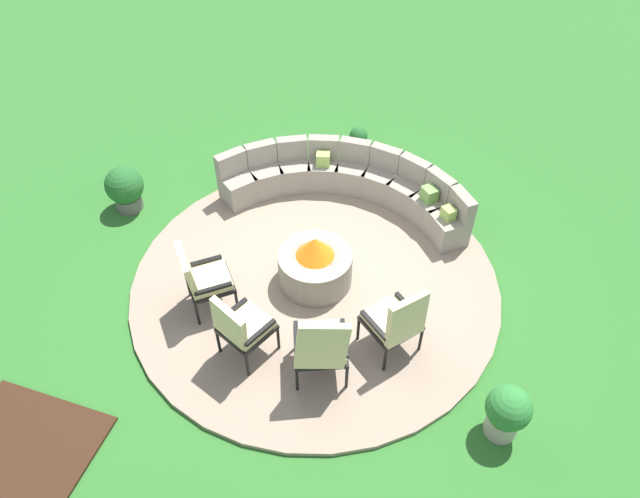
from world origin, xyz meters
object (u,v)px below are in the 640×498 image
object	(u,v)px
fire_pit	(315,265)
potted_plant_0	(125,188)
lounge_chair_front_left	(202,277)
curved_stone_bench	(348,184)
lounge_chair_front_right	(240,326)
potted_plant_1	(358,141)
lounge_chair_back_right	(397,321)
potted_plant_3	(507,412)
lounge_chair_back_left	(321,345)

from	to	relation	value
fire_pit	potted_plant_0	distance (m)	3.18
lounge_chair_front_left	curved_stone_bench	bearing A→B (deg)	116.46
lounge_chair_front_right	potted_plant_0	xyz separation A→B (m)	(-2.71, 1.94, -0.22)
lounge_chair_front_left	potted_plant_1	xyz separation A→B (m)	(0.93, 3.73, -0.32)
lounge_chair_front_left	lounge_chair_front_right	distance (m)	0.91
fire_pit	potted_plant_1	world-z (taller)	fire_pit
curved_stone_bench	lounge_chair_back_right	world-z (taller)	lounge_chair_back_right
lounge_chair_front_right	potted_plant_1	size ratio (longest dim) A/B	1.91
curved_stone_bench	lounge_chair_front_left	distance (m)	2.76
lounge_chair_front_left	potted_plant_3	xyz separation A→B (m)	(3.70, -0.55, -0.20)
lounge_chair_front_left	potted_plant_0	world-z (taller)	lounge_chair_front_left
potted_plant_1	lounge_chair_back_left	bearing A→B (deg)	-80.03
lounge_chair_back_left	potted_plant_3	distance (m)	2.03
fire_pit	curved_stone_bench	distance (m)	1.69
lounge_chair_back_right	potted_plant_1	xyz separation A→B (m)	(-1.45, 3.65, -0.32)
fire_pit	curved_stone_bench	world-z (taller)	curved_stone_bench
fire_pit	potted_plant_0	xyz separation A→B (m)	(-3.13, 0.58, 0.02)
lounge_chair_front_left	potted_plant_3	world-z (taller)	lounge_chair_front_left
potted_plant_3	lounge_chair_front_right	bearing A→B (deg)	179.60
fire_pit	potted_plant_3	world-z (taller)	fire_pit
lounge_chair_front_right	lounge_chair_back_right	xyz separation A→B (m)	(1.64, 0.61, 0.01)
lounge_chair_back_left	potted_plant_3	xyz separation A→B (m)	(2.02, -0.04, -0.23)
lounge_chair_back_right	lounge_chair_back_left	bearing A→B (deg)	169.23
fire_pit	lounge_chair_front_right	xyz separation A→B (m)	(-0.42, -1.36, 0.24)
lounge_chair_back_right	potted_plant_3	size ratio (longest dim) A/B	1.47
fire_pit	lounge_chair_front_right	world-z (taller)	lounge_chair_front_right
potted_plant_0	lounge_chair_back_right	bearing A→B (deg)	-16.99
lounge_chair_back_left	curved_stone_bench	bearing A→B (deg)	78.81
curved_stone_bench	lounge_chair_back_left	world-z (taller)	lounge_chair_back_left
potted_plant_1	potted_plant_0	bearing A→B (deg)	-141.21
lounge_chair_back_right	potted_plant_0	size ratio (longest dim) A/B	1.47
curved_stone_bench	lounge_chair_back_right	distance (m)	2.76
lounge_chair_front_right	potted_plant_3	distance (m)	2.97
lounge_chair_front_left	lounge_chair_back_left	xyz separation A→B (m)	(1.67, -0.52, 0.03)
lounge_chair_back_left	potted_plant_3	bearing A→B (deg)	-22.75
curved_stone_bench	lounge_chair_back_left	distance (m)	3.09
lounge_chair_back_right	potted_plant_0	distance (m)	4.55
curved_stone_bench	lounge_chair_back_right	xyz separation A→B (m)	(1.26, -2.44, 0.24)
curved_stone_bench	lounge_chair_front_right	world-z (taller)	lounge_chair_front_right
curved_stone_bench	lounge_chair_front_left	bearing A→B (deg)	-113.80
lounge_chair_back_right	potted_plant_1	bearing A→B (deg)	60.46
lounge_chair_front_right	potted_plant_3	size ratio (longest dim) A/B	1.44
curved_stone_bench	potted_plant_3	bearing A→B (deg)	-49.89
lounge_chair_front_right	lounge_chair_back_left	distance (m)	0.94
lounge_chair_back_left	lounge_chair_back_right	world-z (taller)	lounge_chair_back_left
lounge_chair_front_left	potted_plant_1	bearing A→B (deg)	126.32
lounge_chair_front_left	potted_plant_3	size ratio (longest dim) A/B	1.43
lounge_chair_front_left	lounge_chair_back_left	size ratio (longest dim) A/B	0.90
curved_stone_bench	lounge_chair_front_right	distance (m)	3.08
fire_pit	potted_plant_3	bearing A→B (deg)	-28.53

